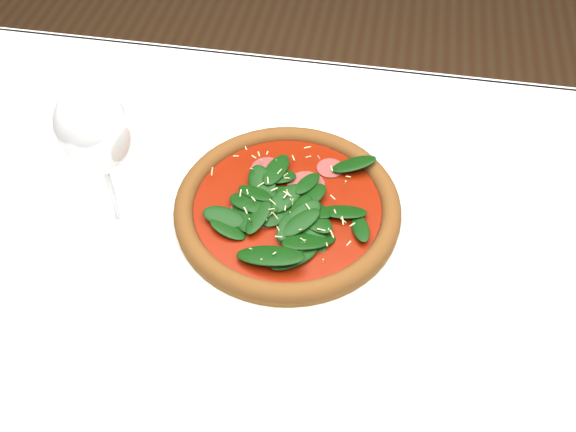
# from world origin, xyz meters

# --- Properties ---
(dining_table) EXTENTS (1.21, 0.81, 0.75)m
(dining_table) POSITION_xyz_m (0.00, 0.00, 0.65)
(dining_table) COLOR white
(dining_table) RESTS_ON ground
(plate) EXTENTS (0.31, 0.31, 0.01)m
(plate) POSITION_xyz_m (-0.07, 0.09, 0.76)
(plate) COLOR white
(plate) RESTS_ON dining_table
(pizza) EXTENTS (0.31, 0.31, 0.03)m
(pizza) POSITION_xyz_m (-0.07, 0.09, 0.77)
(pizza) COLOR brown
(pizza) RESTS_ON plate
(wine_glass) EXTENTS (0.08, 0.08, 0.19)m
(wine_glass) POSITION_xyz_m (-0.27, 0.05, 0.89)
(wine_glass) COLOR white
(wine_glass) RESTS_ON dining_table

